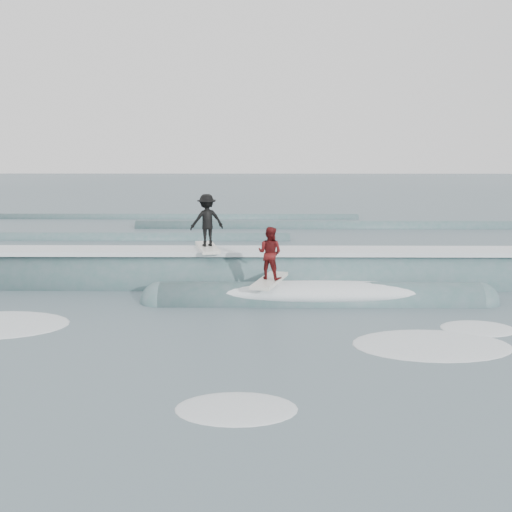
{
  "coord_description": "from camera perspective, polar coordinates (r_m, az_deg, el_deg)",
  "views": [
    {
      "loc": [
        0.15,
        -12.5,
        4.35
      ],
      "look_at": [
        0.0,
        4.32,
        1.1
      ],
      "focal_mm": 40.0,
      "sensor_mm": 36.0,
      "label": 1
    }
  ],
  "objects": [
    {
      "name": "surfer_black",
      "position": [
        18.05,
        -4.93,
        3.33
      ],
      "size": [
        1.2,
        2.07,
        1.74
      ],
      "color": "silver",
      "rests_on": "ground"
    },
    {
      "name": "whitewater",
      "position": [
        13.1,
        -3.1,
        -8.47
      ],
      "size": [
        14.61,
        6.48,
        0.1
      ],
      "color": "white",
      "rests_on": "ground"
    },
    {
      "name": "surfer_red",
      "position": [
        15.91,
        1.39,
        -0.13
      ],
      "size": [
        1.11,
        2.07,
        1.58
      ],
      "color": "silver",
      "rests_on": "ground"
    },
    {
      "name": "breaking_wave",
      "position": [
        17.93,
        1.1,
        -2.95
      ],
      "size": [
        20.52,
        3.84,
        2.13
      ],
      "color": "#3A6161",
      "rests_on": "ground"
    },
    {
      "name": "far_swells",
      "position": [
        30.57,
        -4.35,
        2.72
      ],
      "size": [
        35.87,
        8.65,
        0.8
      ],
      "color": "#3A6161",
      "rests_on": "ground"
    },
    {
      "name": "ground",
      "position": [
        13.23,
        -0.16,
        -8.25
      ],
      "size": [
        160.0,
        160.0,
        0.0
      ],
      "primitive_type": "plane",
      "color": "#40525E",
      "rests_on": "ground"
    }
  ]
}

